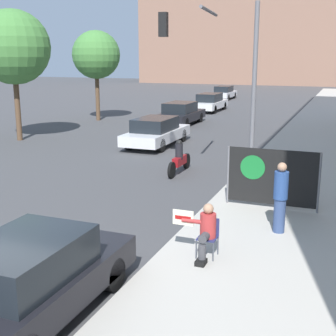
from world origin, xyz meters
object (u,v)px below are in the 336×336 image
(protest_banner, at_px, (272,177))
(car_on_road_far_lane, at_px, (224,93))
(street_tree_midblock, at_px, (96,55))
(car_on_road_nearest, at_px, (156,132))
(parked_car_curbside, at_px, (30,279))
(traffic_light_pole, at_px, (220,59))
(street_tree_near_curb, at_px, (13,47))
(car_on_road_distant, at_px, (210,102))
(seated_protester, at_px, (206,230))
(car_on_road_midblock, at_px, (181,113))
(jogger_on_sidewalk, at_px, (280,197))
(motorcycle_on_road, at_px, (179,159))

(protest_banner, bearing_deg, car_on_road_far_lane, 106.77)
(car_on_road_far_lane, height_order, street_tree_midblock, street_tree_midblock)
(car_on_road_nearest, bearing_deg, parked_car_curbside, -74.79)
(traffic_light_pole, relative_size, parked_car_curbside, 1.40)
(street_tree_near_curb, bearing_deg, car_on_road_distant, 71.42)
(traffic_light_pole, bearing_deg, car_on_road_far_lane, 104.28)
(protest_banner, relative_size, car_on_road_nearest, 0.54)
(seated_protester, relative_size, car_on_road_midblock, 0.25)
(traffic_light_pole, xyz_separation_m, car_on_road_far_lane, (-7.84, 30.80, -3.50))
(car_on_road_nearest, bearing_deg, protest_banner, -49.75)
(parked_car_curbside, height_order, car_on_road_nearest, parked_car_curbside)
(car_on_road_midblock, distance_m, car_on_road_distant, 7.96)
(seated_protester, relative_size, car_on_road_nearest, 0.25)
(street_tree_midblock, bearing_deg, jogger_on_sidewalk, -49.38)
(jogger_on_sidewalk, xyz_separation_m, protest_banner, (-0.50, 1.82, 0.01))
(jogger_on_sidewalk, xyz_separation_m, traffic_light_pole, (-3.03, 5.41, 3.17))
(parked_car_curbside, bearing_deg, car_on_road_midblock, 103.72)
(seated_protester, bearing_deg, jogger_on_sidewalk, 45.63)
(car_on_road_nearest, distance_m, car_on_road_midblock, 7.50)
(seated_protester, height_order, protest_banner, protest_banner)
(car_on_road_far_lane, height_order, street_tree_near_curb, street_tree_near_curb)
(motorcycle_on_road, height_order, street_tree_near_curb, street_tree_near_curb)
(protest_banner, relative_size, street_tree_midblock, 0.43)
(street_tree_near_curb, distance_m, street_tree_midblock, 8.43)
(parked_car_curbside, xyz_separation_m, street_tree_midblock, (-11.51, 22.46, 3.66))
(street_tree_midblock, bearing_deg, car_on_road_midblock, 0.90)
(parked_car_curbside, bearing_deg, street_tree_midblock, 117.14)
(motorcycle_on_road, bearing_deg, street_tree_midblock, 130.53)
(protest_banner, height_order, parked_car_curbside, protest_banner)
(seated_protester, relative_size, car_on_road_distant, 0.24)
(car_on_road_midblock, bearing_deg, jogger_on_sidewalk, -63.12)
(jogger_on_sidewalk, distance_m, car_on_road_distant, 26.91)
(jogger_on_sidewalk, bearing_deg, car_on_road_distant, -89.61)
(car_on_road_midblock, bearing_deg, protest_banner, -61.91)
(car_on_road_nearest, relative_size, motorcycle_on_road, 2.12)
(traffic_light_pole, relative_size, car_on_road_distant, 1.25)
(street_tree_midblock, bearing_deg, parked_car_curbside, -62.86)
(seated_protester, xyz_separation_m, motorcycle_on_road, (-3.21, 7.20, -0.21))
(jogger_on_sidewalk, distance_m, car_on_road_midblock, 19.45)
(jogger_on_sidewalk, relative_size, street_tree_midblock, 0.29)
(car_on_road_nearest, distance_m, car_on_road_far_lane, 26.47)
(car_on_road_distant, xyz_separation_m, street_tree_midblock, (-5.62, -8.05, 3.66))
(car_on_road_distant, bearing_deg, street_tree_midblock, -124.95)
(car_on_road_distant, bearing_deg, street_tree_near_curb, -108.58)
(car_on_road_far_lane, bearing_deg, jogger_on_sidewalk, -73.29)
(car_on_road_distant, height_order, street_tree_near_curb, street_tree_near_curb)
(street_tree_near_curb, bearing_deg, motorcycle_on_road, -19.77)
(car_on_road_far_lane, height_order, motorcycle_on_road, car_on_road_far_lane)
(seated_protester, relative_size, motorcycle_on_road, 0.52)
(jogger_on_sidewalk, distance_m, street_tree_near_curb, 17.55)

